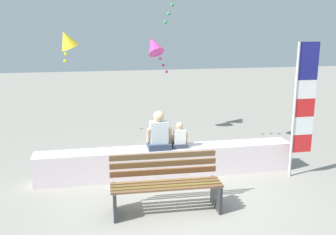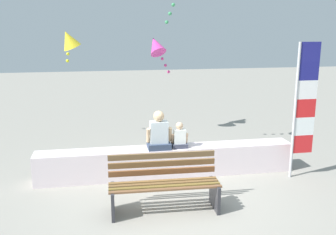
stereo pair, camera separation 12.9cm
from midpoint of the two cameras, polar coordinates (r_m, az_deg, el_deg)
name	(u,v)px [view 1 (the left image)]	position (r m, az deg, el deg)	size (l,w,h in m)	color
ground_plane	(180,201)	(6.68, 1.29, -12.24)	(40.00, 40.00, 0.00)	gray
seawall_ledge	(167,161)	(7.63, -0.62, -6.52)	(5.06, 0.48, 0.58)	silver
park_bench	(166,184)	(6.23, -0.96, -9.91)	(1.77, 0.66, 0.88)	brown
person_adult	(159,134)	(7.39, -1.85, -2.46)	(0.49, 0.36, 0.75)	#303D55
person_child	(179,138)	(7.49, 1.22, -2.99)	(0.33, 0.24, 0.51)	#363A4B
flag_banner	(302,103)	(7.71, 18.82, 2.07)	(0.44, 0.05, 2.61)	#B7B7BC
kite_magenta	(154,46)	(10.19, -2.48, 10.61)	(0.72, 0.74, 1.07)	#DB3D9E
kite_yellow	(67,40)	(9.79, -15.17, 11.07)	(0.67, 0.62, 0.86)	yellow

